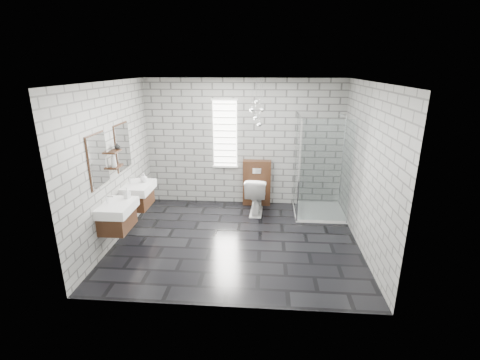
# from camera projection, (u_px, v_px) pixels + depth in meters

# --- Properties ---
(floor) EXTENTS (4.20, 3.60, 0.02)m
(floor) POSITION_uv_depth(u_px,v_px,m) (237.00, 240.00, 6.16)
(floor) COLOR black
(floor) RESTS_ON ground
(ceiling) EXTENTS (4.20, 3.60, 0.02)m
(ceiling) POSITION_uv_depth(u_px,v_px,m) (236.00, 81.00, 5.30)
(ceiling) COLOR white
(ceiling) RESTS_ON wall_back
(wall_back) EXTENTS (4.20, 0.02, 2.70)m
(wall_back) POSITION_uv_depth(u_px,v_px,m) (244.00, 143.00, 7.44)
(wall_back) COLOR gray
(wall_back) RESTS_ON floor
(wall_front) EXTENTS (4.20, 0.02, 2.70)m
(wall_front) POSITION_uv_depth(u_px,v_px,m) (223.00, 210.00, 4.01)
(wall_front) COLOR gray
(wall_front) RESTS_ON floor
(wall_left) EXTENTS (0.02, 3.60, 2.70)m
(wall_left) POSITION_uv_depth(u_px,v_px,m) (113.00, 164.00, 5.88)
(wall_left) COLOR gray
(wall_left) RESTS_ON floor
(wall_right) EXTENTS (0.02, 3.60, 2.70)m
(wall_right) POSITION_uv_depth(u_px,v_px,m) (367.00, 169.00, 5.57)
(wall_right) COLOR gray
(wall_right) RESTS_ON floor
(vanity_left) EXTENTS (0.47, 0.70, 1.57)m
(vanity_left) POSITION_uv_depth(u_px,v_px,m) (115.00, 209.00, 5.55)
(vanity_left) COLOR #412514
(vanity_left) RESTS_ON wall_left
(vanity_right) EXTENTS (0.47, 0.70, 1.57)m
(vanity_right) POSITION_uv_depth(u_px,v_px,m) (137.00, 189.00, 6.46)
(vanity_right) COLOR #412514
(vanity_right) RESTS_ON wall_left
(shelf_lower) EXTENTS (0.14, 0.30, 0.03)m
(shelf_lower) POSITION_uv_depth(u_px,v_px,m) (116.00, 167.00, 5.84)
(shelf_lower) COLOR #412514
(shelf_lower) RESTS_ON wall_left
(shelf_upper) EXTENTS (0.14, 0.30, 0.03)m
(shelf_upper) POSITION_uv_depth(u_px,v_px,m) (114.00, 151.00, 5.76)
(shelf_upper) COLOR #412514
(shelf_upper) RESTS_ON wall_left
(window) EXTENTS (0.56, 0.05, 1.48)m
(window) POSITION_uv_depth(u_px,v_px,m) (225.00, 134.00, 7.38)
(window) COLOR white
(window) RESTS_ON wall_back
(cistern_panel) EXTENTS (0.60, 0.20, 1.00)m
(cistern_panel) POSITION_uv_depth(u_px,v_px,m) (257.00, 183.00, 7.58)
(cistern_panel) COLOR #412514
(cistern_panel) RESTS_ON floor
(flush_plate) EXTENTS (0.18, 0.01, 0.12)m
(flush_plate) POSITION_uv_depth(u_px,v_px,m) (257.00, 171.00, 7.39)
(flush_plate) COLOR silver
(flush_plate) RESTS_ON cistern_panel
(shower_enclosure) EXTENTS (1.00, 1.00, 2.03)m
(shower_enclosure) POSITION_uv_depth(u_px,v_px,m) (316.00, 192.00, 7.00)
(shower_enclosure) COLOR white
(shower_enclosure) RESTS_ON floor
(pendant_cluster) EXTENTS (0.28, 0.24, 0.92)m
(pendant_cluster) POSITION_uv_depth(u_px,v_px,m) (257.00, 112.00, 6.79)
(pendant_cluster) COLOR silver
(pendant_cluster) RESTS_ON ceiling
(toilet) EXTENTS (0.47, 0.78, 0.78)m
(toilet) POSITION_uv_depth(u_px,v_px,m) (256.00, 195.00, 7.19)
(toilet) COLOR white
(toilet) RESTS_ON floor
(soap_bottle_a) EXTENTS (0.11, 0.11, 0.18)m
(soap_bottle_a) POSITION_uv_depth(u_px,v_px,m) (127.00, 193.00, 5.72)
(soap_bottle_a) COLOR #B2B2B2
(soap_bottle_a) RESTS_ON vanity_left
(soap_bottle_b) EXTENTS (0.14, 0.14, 0.17)m
(soap_bottle_b) POSITION_uv_depth(u_px,v_px,m) (144.00, 178.00, 6.51)
(soap_bottle_b) COLOR #B2B2B2
(soap_bottle_b) RESTS_ON vanity_right
(soap_bottle_c) EXTENTS (0.11, 0.11, 0.23)m
(soap_bottle_c) POSITION_uv_depth(u_px,v_px,m) (114.00, 160.00, 5.71)
(soap_bottle_c) COLOR #B2B2B2
(soap_bottle_c) RESTS_ON shelf_lower
(vase) EXTENTS (0.13, 0.13, 0.10)m
(vase) POSITION_uv_depth(u_px,v_px,m) (117.00, 146.00, 5.84)
(vase) COLOR #B2B2B2
(vase) RESTS_ON shelf_upper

